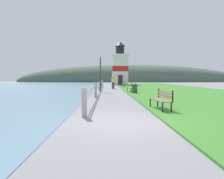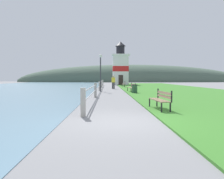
% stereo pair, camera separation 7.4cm
% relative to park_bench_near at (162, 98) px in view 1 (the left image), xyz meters
% --- Properties ---
extents(ground_plane, '(160.00, 160.00, 0.00)m').
position_rel_park_bench_near_xyz_m(ground_plane, '(-2.01, -2.50, -0.54)').
color(ground_plane, slate).
extents(grass_verge, '(12.00, 58.60, 0.06)m').
position_rel_park_bench_near_xyz_m(grass_verge, '(5.39, 17.03, -0.51)').
color(grass_verge, '#387528').
rests_on(grass_verge, ground_plane).
extents(seawall_railing, '(0.18, 32.39, 1.09)m').
position_rel_park_bench_near_xyz_m(seawall_railing, '(-3.31, 14.60, 0.11)').
color(seawall_railing, '#A8A399').
rests_on(seawall_railing, ground_plane).
extents(park_bench_near, '(0.62, 1.87, 0.94)m').
position_rel_park_bench_near_xyz_m(park_bench_near, '(0.00, 0.00, 0.00)').
color(park_bench_near, '#846B51').
rests_on(park_bench_near, ground_plane).
extents(park_bench_midway, '(0.67, 1.92, 0.94)m').
position_rel_park_bench_near_xyz_m(park_bench_midway, '(0.04, 12.27, 0.00)').
color(park_bench_midway, '#846B51').
rests_on(park_bench_midway, ground_plane).
extents(park_bench_far, '(0.56, 1.71, 0.94)m').
position_rel_park_bench_near_xyz_m(park_bench_far, '(0.09, 24.02, -0.00)').
color(park_bench_far, '#846B51').
rests_on(park_bench_far, ground_plane).
extents(lighthouse, '(3.56, 3.56, 8.78)m').
position_rel_park_bench_near_xyz_m(lighthouse, '(0.15, 34.84, 3.11)').
color(lighthouse, white).
rests_on(lighthouse, ground_plane).
extents(person_strolling, '(0.47, 0.32, 1.76)m').
position_rel_park_bench_near_xyz_m(person_strolling, '(-1.67, 18.89, 0.42)').
color(person_strolling, '#28282D').
rests_on(person_strolling, ground_plane).
extents(trash_bin, '(0.54, 0.54, 0.84)m').
position_rel_park_bench_near_xyz_m(trash_bin, '(0.08, 10.38, -0.12)').
color(trash_bin, '#2D5138').
rests_on(trash_bin, ground_plane).
extents(lamp_post, '(0.36, 0.36, 3.96)m').
position_rel_park_bench_near_xyz_m(lamp_post, '(-3.16, 13.46, 2.20)').
color(lamp_post, '#333338').
rests_on(lamp_post, ground_plane).
extents(distant_hillside, '(80.00, 16.00, 12.00)m').
position_rel_park_bench_near_xyz_m(distant_hillside, '(5.99, 66.57, -0.54)').
color(distant_hillside, '#475B4C').
rests_on(distant_hillside, ground_plane).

